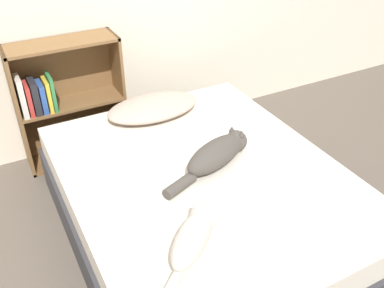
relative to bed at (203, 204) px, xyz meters
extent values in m
plane|color=brown|center=(0.00, 0.00, -0.23)|extent=(8.00, 8.00, 0.00)
cube|color=#333338|center=(0.00, 0.00, -0.08)|extent=(1.46, 1.83, 0.29)
cube|color=beige|center=(0.00, 0.00, 0.15)|extent=(1.42, 1.77, 0.17)
ellipsoid|color=#B29E8E|center=(0.01, 0.71, 0.29)|extent=(0.62, 0.36, 0.11)
ellipsoid|color=beige|center=(-0.32, -0.47, 0.31)|extent=(0.35, 0.33, 0.15)
sphere|color=beige|center=(-0.21, -0.37, 0.30)|extent=(0.13, 0.13, 0.13)
cone|color=beige|center=(-0.23, -0.34, 0.37)|extent=(0.04, 0.04, 0.03)
cone|color=beige|center=(-0.18, -0.40, 0.37)|extent=(0.04, 0.04, 0.03)
ellipsoid|color=#47423D|center=(0.09, 0.03, 0.30)|extent=(0.47, 0.31, 0.14)
sphere|color=#47423D|center=(0.26, 0.09, 0.30)|extent=(0.13, 0.13, 0.13)
cone|color=#47423D|center=(0.25, 0.13, 0.36)|extent=(0.04, 0.04, 0.03)
cone|color=#47423D|center=(0.28, 0.06, 0.36)|extent=(0.04, 0.04, 0.03)
cylinder|color=#47423D|center=(-0.19, -0.08, 0.26)|extent=(0.21, 0.13, 0.06)
cube|color=brown|center=(-0.79, 1.15, 0.22)|extent=(0.02, 0.26, 0.89)
cube|color=brown|center=(-0.07, 1.15, 0.22)|extent=(0.02, 0.26, 0.89)
cube|color=brown|center=(-0.43, 1.15, -0.22)|extent=(0.73, 0.26, 0.02)
cube|color=brown|center=(-0.43, 1.15, 0.66)|extent=(0.73, 0.26, 0.02)
cube|color=brown|center=(-0.43, 1.15, 0.22)|extent=(0.69, 0.26, 0.02)
cube|color=brown|center=(-0.43, 1.27, 0.22)|extent=(0.73, 0.02, 0.89)
cube|color=beige|center=(-0.74, 1.11, 0.36)|extent=(0.03, 0.16, 0.27)
cube|color=#B7332D|center=(-0.70, 1.11, 0.34)|extent=(0.03, 0.16, 0.21)
cube|color=#232328|center=(-0.66, 1.11, 0.35)|extent=(0.04, 0.16, 0.23)
cube|color=#2D519E|center=(-0.62, 1.11, 0.33)|extent=(0.03, 0.16, 0.20)
cube|color=gold|center=(-0.58, 1.11, 0.34)|extent=(0.02, 0.16, 0.22)
cube|color=#337F47|center=(-0.55, 1.11, 0.35)|extent=(0.02, 0.16, 0.24)
camera|label=1|loc=(-0.92, -1.60, 1.65)|focal=40.00mm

